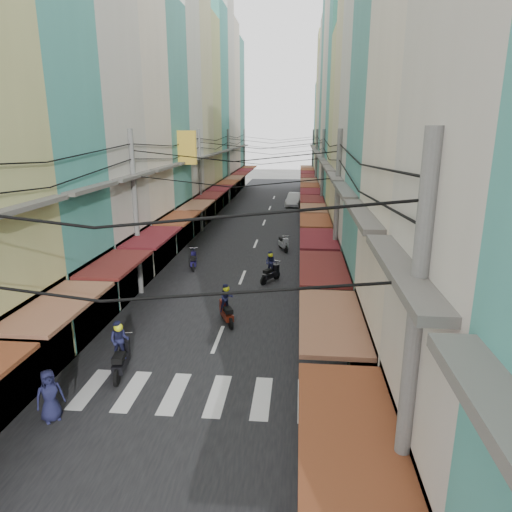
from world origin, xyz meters
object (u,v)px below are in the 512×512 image
Objects in this scene: white_car at (295,206)px; market_umbrella at (434,360)px; traffic_sign at (380,317)px; bicycle at (393,315)px.

market_umbrella is (4.28, -38.65, 2.01)m from white_car.
white_car is 1.60× the size of traffic_sign.
bicycle is at bearing 73.65° from traffic_sign.
white_car is 36.61m from traffic_sign.
bicycle is 8.29m from market_umbrella.
traffic_sign is (-1.69, -5.77, 2.32)m from bicycle.
bicycle is at bearing 85.96° from market_umbrella.
market_umbrella reaches higher than white_car.
market_umbrella is at bearing -63.32° from traffic_sign.
traffic_sign reaches higher than bicycle.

